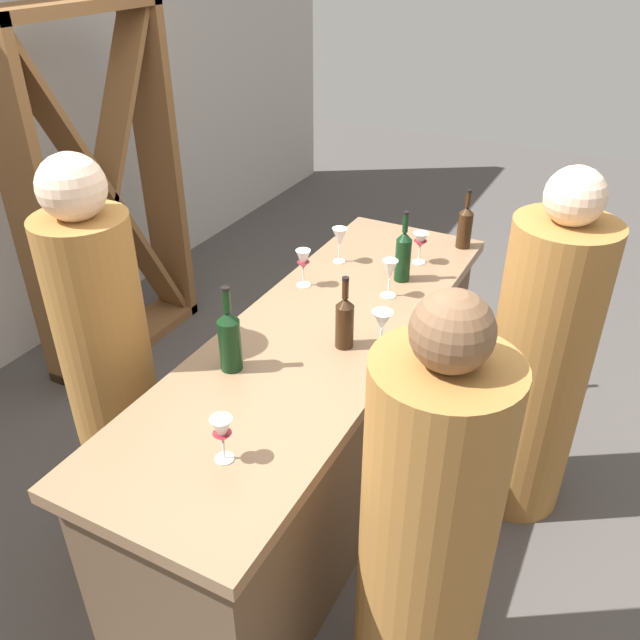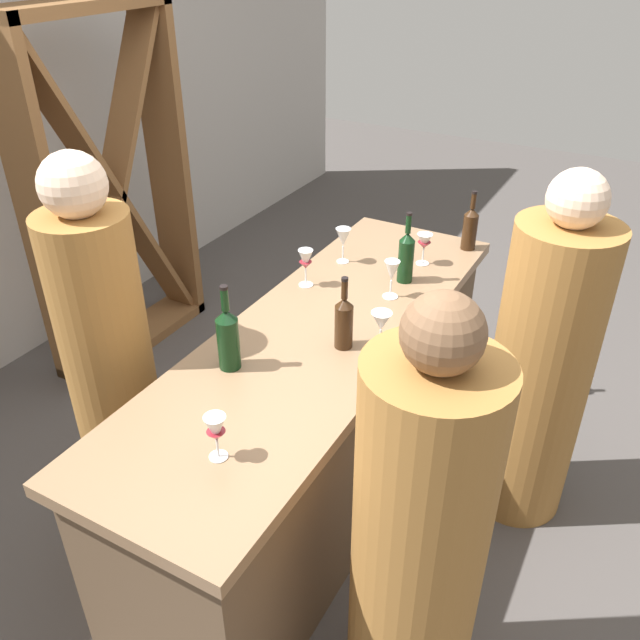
{
  "view_description": "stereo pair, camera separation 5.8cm",
  "coord_description": "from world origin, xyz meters",
  "px_view_note": "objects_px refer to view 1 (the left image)",
  "views": [
    {
      "loc": [
        -1.89,
        -0.98,
        2.26
      ],
      "look_at": [
        0.0,
        0.0,
        0.96
      ],
      "focal_mm": 36.55,
      "sensor_mm": 36.0,
      "label": 1
    },
    {
      "loc": [
        -1.87,
        -1.03,
        2.26
      ],
      "look_at": [
        0.0,
        0.0,
        0.96
      ],
      "focal_mm": 36.55,
      "sensor_mm": 36.0,
      "label": 2
    }
  ],
  "objects_px": {
    "wine_glass_far_left": "(222,433)",
    "person_server_behind": "(111,379)",
    "wine_bottle_second_left_amber_brown": "(345,321)",
    "wine_glass_near_left": "(382,322)",
    "wine_rack": "(103,196)",
    "wine_glass_near_center": "(420,242)",
    "wine_glass_near_right": "(390,271)",
    "wine_glass_far_right": "(303,261)",
    "wine_bottle_leftmost_dark_green": "(230,339)",
    "wine_bottle_center_dark_green": "(403,255)",
    "wine_glass_far_center": "(340,238)",
    "wine_bottle_second_right_amber_brown": "(465,226)",
    "person_center_guest": "(426,542)",
    "person_left_guest": "(538,367)"
  },
  "relations": [
    {
      "from": "wine_bottle_second_right_amber_brown",
      "to": "wine_glass_far_left",
      "type": "bearing_deg",
      "value": 173.82
    },
    {
      "from": "wine_rack",
      "to": "person_server_behind",
      "type": "distance_m",
      "value": 1.48
    },
    {
      "from": "wine_bottle_second_left_amber_brown",
      "to": "wine_glass_far_right",
      "type": "bearing_deg",
      "value": 46.21
    },
    {
      "from": "wine_rack",
      "to": "wine_bottle_center_dark_green",
      "type": "distance_m",
      "value": 1.78
    },
    {
      "from": "wine_glass_far_center",
      "to": "wine_glass_far_right",
      "type": "distance_m",
      "value": 0.28
    },
    {
      "from": "person_left_guest",
      "to": "wine_glass_far_right",
      "type": "bearing_deg",
      "value": -7.78
    },
    {
      "from": "wine_rack",
      "to": "wine_glass_far_center",
      "type": "bearing_deg",
      "value": -90.29
    },
    {
      "from": "wine_bottle_second_left_amber_brown",
      "to": "wine_glass_far_left",
      "type": "bearing_deg",
      "value": 175.71
    },
    {
      "from": "wine_bottle_second_right_amber_brown",
      "to": "wine_glass_near_center",
      "type": "xyz_separation_m",
      "value": [
        -0.26,
        0.13,
        -0.0
      ]
    },
    {
      "from": "wine_glass_far_left",
      "to": "wine_bottle_second_right_amber_brown",
      "type": "bearing_deg",
      "value": -6.18
    },
    {
      "from": "wine_bottle_center_dark_green",
      "to": "wine_glass_far_center",
      "type": "relative_size",
      "value": 1.92
    },
    {
      "from": "wine_bottle_leftmost_dark_green",
      "to": "wine_glass_near_right",
      "type": "bearing_deg",
      "value": -21.69
    },
    {
      "from": "wine_rack",
      "to": "wine_bottle_second_right_amber_brown",
      "type": "height_order",
      "value": "wine_rack"
    },
    {
      "from": "wine_glass_far_left",
      "to": "person_left_guest",
      "type": "relative_size",
      "value": 0.1
    },
    {
      "from": "wine_bottle_leftmost_dark_green",
      "to": "person_server_behind",
      "type": "distance_m",
      "value": 0.56
    },
    {
      "from": "wine_rack",
      "to": "wine_glass_near_left",
      "type": "height_order",
      "value": "wine_rack"
    },
    {
      "from": "wine_glass_near_center",
      "to": "wine_glass_far_right",
      "type": "relative_size",
      "value": 0.88
    },
    {
      "from": "wine_bottle_second_left_amber_brown",
      "to": "wine_glass_near_left",
      "type": "xyz_separation_m",
      "value": [
        0.04,
        -0.13,
        0.01
      ]
    },
    {
      "from": "person_center_guest",
      "to": "wine_bottle_second_left_amber_brown",
      "type": "bearing_deg",
      "value": -53.42
    },
    {
      "from": "person_center_guest",
      "to": "person_server_behind",
      "type": "relative_size",
      "value": 0.94
    },
    {
      "from": "wine_bottle_center_dark_green",
      "to": "person_server_behind",
      "type": "height_order",
      "value": "person_server_behind"
    },
    {
      "from": "wine_bottle_leftmost_dark_green",
      "to": "wine_bottle_center_dark_green",
      "type": "relative_size",
      "value": 1.02
    },
    {
      "from": "person_left_guest",
      "to": "wine_rack",
      "type": "bearing_deg",
      "value": -19.39
    },
    {
      "from": "wine_glass_near_left",
      "to": "wine_glass_far_center",
      "type": "relative_size",
      "value": 0.96
    },
    {
      "from": "wine_glass_near_left",
      "to": "person_center_guest",
      "type": "bearing_deg",
      "value": -145.76
    },
    {
      "from": "wine_bottle_leftmost_dark_green",
      "to": "wine_glass_far_left",
      "type": "height_order",
      "value": "wine_bottle_leftmost_dark_green"
    },
    {
      "from": "wine_bottle_second_left_amber_brown",
      "to": "wine_glass_near_center",
      "type": "xyz_separation_m",
      "value": [
        0.79,
        -0.01,
        -0.0
      ]
    },
    {
      "from": "wine_glass_near_center",
      "to": "person_center_guest",
      "type": "bearing_deg",
      "value": -158.52
    },
    {
      "from": "wine_glass_near_center",
      "to": "person_left_guest",
      "type": "height_order",
      "value": "person_left_guest"
    },
    {
      "from": "wine_glass_near_left",
      "to": "person_center_guest",
      "type": "height_order",
      "value": "person_center_guest"
    },
    {
      "from": "wine_bottle_center_dark_green",
      "to": "wine_glass_near_left",
      "type": "relative_size",
      "value": 2.0
    },
    {
      "from": "wine_rack",
      "to": "wine_glass_near_left",
      "type": "relative_size",
      "value": 12.15
    },
    {
      "from": "wine_glass_near_left",
      "to": "wine_rack",
      "type": "bearing_deg",
      "value": 72.7
    },
    {
      "from": "wine_rack",
      "to": "person_server_behind",
      "type": "xyz_separation_m",
      "value": [
        -1.07,
        -1.0,
        -0.2
      ]
    },
    {
      "from": "wine_rack",
      "to": "wine_glass_near_left",
      "type": "distance_m",
      "value": 2.0
    },
    {
      "from": "wine_glass_far_left",
      "to": "wine_rack",
      "type": "bearing_deg",
      "value": 52.08
    },
    {
      "from": "person_center_guest",
      "to": "person_server_behind",
      "type": "height_order",
      "value": "person_server_behind"
    },
    {
      "from": "wine_glass_near_left",
      "to": "wine_glass_near_right",
      "type": "distance_m",
      "value": 0.41
    },
    {
      "from": "wine_bottle_center_dark_green",
      "to": "wine_bottle_second_right_amber_brown",
      "type": "bearing_deg",
      "value": -16.98
    },
    {
      "from": "wine_bottle_second_right_amber_brown",
      "to": "person_left_guest",
      "type": "distance_m",
      "value": 0.82
    },
    {
      "from": "wine_bottle_second_left_amber_brown",
      "to": "wine_glass_near_right",
      "type": "relative_size",
      "value": 1.72
    },
    {
      "from": "wine_glass_near_left",
      "to": "person_server_behind",
      "type": "bearing_deg",
      "value": 117.75
    },
    {
      "from": "wine_rack",
      "to": "wine_bottle_second_left_amber_brown",
      "type": "relative_size",
      "value": 6.75
    },
    {
      "from": "wine_bottle_leftmost_dark_green",
      "to": "wine_rack",
      "type": "bearing_deg",
      "value": 57.41
    },
    {
      "from": "wine_glass_near_right",
      "to": "person_left_guest",
      "type": "bearing_deg",
      "value": -84.29
    },
    {
      "from": "wine_bottle_center_dark_green",
      "to": "person_server_behind",
      "type": "distance_m",
      "value": 1.31
    },
    {
      "from": "wine_glass_far_right",
      "to": "person_left_guest",
      "type": "bearing_deg",
      "value": -81.71
    },
    {
      "from": "wine_glass_far_left",
      "to": "person_server_behind",
      "type": "xyz_separation_m",
      "value": [
        0.27,
        0.72,
        -0.23
      ]
    },
    {
      "from": "wine_bottle_second_right_amber_brown",
      "to": "wine_bottle_leftmost_dark_green",
      "type": "bearing_deg",
      "value": 162.49
    },
    {
      "from": "wine_glass_near_center",
      "to": "wine_glass_far_right",
      "type": "xyz_separation_m",
      "value": [
        -0.44,
        0.37,
        0.01
      ]
    }
  ]
}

